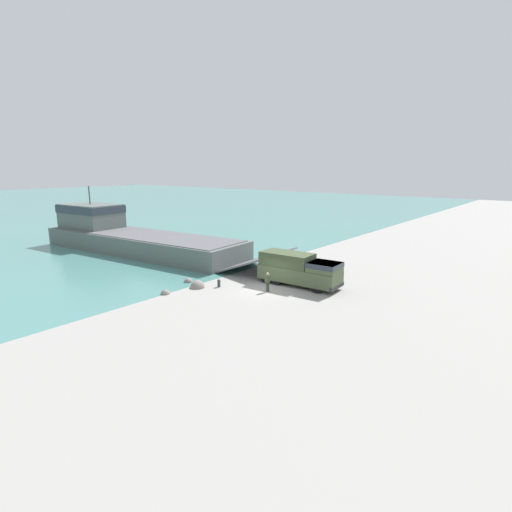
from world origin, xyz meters
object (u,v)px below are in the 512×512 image
Objects in this scene: landing_craft at (128,235)px; military_truck at (299,269)px; mooring_bollard at (219,283)px; soldier_on_ramp at (268,281)px.

landing_craft is 25.30m from military_truck.
mooring_bollard is (-4.82, 5.14, -1.10)m from military_truck.
landing_craft is at bearing 9.23° from soldier_on_ramp.
mooring_bollard is (-4.41, -20.15, -1.53)m from landing_craft.
soldier_on_ramp reaches higher than mooring_bollard.
soldier_on_ramp is at bearing -102.05° from landing_craft.
soldier_on_ramp is at bearing -68.00° from mooring_bollard.
mooring_bollard is at bearing -140.50° from military_truck.
military_truck reaches higher than soldier_on_ramp.
landing_craft is 21.10× the size of soldier_on_ramp.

